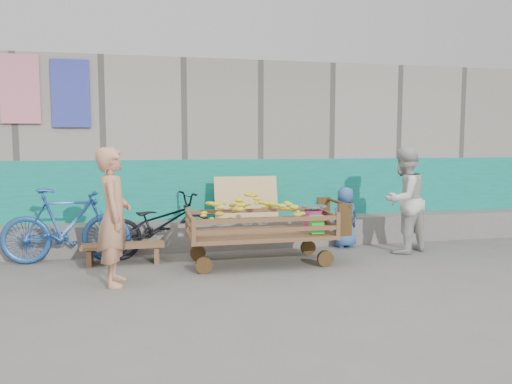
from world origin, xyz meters
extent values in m
plane|color=#5B5953|center=(0.00, 0.00, 0.00)|extent=(80.00, 80.00, 0.00)
cube|color=gray|center=(0.00, 4.10, 1.50)|extent=(12.00, 3.00, 3.00)
cube|color=#127866|center=(0.00, 2.58, 0.70)|extent=(12.00, 0.03, 1.40)
cube|color=#5C5A56|center=(0.00, 2.35, 0.23)|extent=(12.00, 0.50, 0.45)
cube|color=tan|center=(0.30, 2.22, 0.80)|extent=(1.00, 0.19, 0.68)
cube|color=pink|center=(-3.00, 2.56, 2.45)|extent=(0.55, 0.03, 1.00)
cube|color=#3541AA|center=(-2.30, 2.56, 2.40)|extent=(0.55, 0.03, 1.00)
cube|color=brown|center=(0.29, 1.22, 0.41)|extent=(1.98, 0.99, 0.05)
cylinder|color=#392210|center=(-0.54, 0.85, 0.11)|extent=(0.22, 0.07, 0.22)
cube|color=brown|center=(-0.67, 0.76, 0.59)|extent=(0.05, 0.05, 0.31)
cylinder|color=#392210|center=(-0.54, 1.58, 0.11)|extent=(0.22, 0.07, 0.22)
cube|color=brown|center=(-0.67, 1.68, 0.59)|extent=(0.05, 0.05, 0.31)
cylinder|color=#392210|center=(1.11, 0.85, 0.11)|extent=(0.22, 0.07, 0.22)
cube|color=brown|center=(1.24, 0.76, 0.59)|extent=(0.05, 0.05, 0.31)
cylinder|color=#392210|center=(1.11, 1.58, 0.11)|extent=(0.22, 0.07, 0.22)
cube|color=brown|center=(1.24, 1.68, 0.59)|extent=(0.05, 0.05, 0.31)
cube|color=brown|center=(0.29, 0.76, 0.55)|extent=(1.91, 0.04, 0.05)
cube|color=brown|center=(0.29, 0.76, 0.68)|extent=(1.91, 0.04, 0.05)
cube|color=brown|center=(0.29, 1.68, 0.55)|extent=(1.91, 0.04, 0.05)
cube|color=brown|center=(0.29, 1.68, 0.68)|extent=(1.91, 0.04, 0.05)
cube|color=brown|center=(-0.67, 1.22, 0.55)|extent=(0.04, 0.92, 0.05)
cube|color=brown|center=(-0.67, 1.22, 0.68)|extent=(0.04, 0.92, 0.05)
cube|color=brown|center=(1.24, 1.22, 0.55)|extent=(0.04, 0.92, 0.05)
cube|color=brown|center=(1.24, 1.22, 0.68)|extent=(0.04, 0.92, 0.05)
cylinder|color=#392210|center=(1.44, 1.22, 0.82)|extent=(0.04, 0.88, 0.04)
cube|color=#392210|center=(1.36, 1.62, 0.64)|extent=(0.20, 0.04, 0.44)
cube|color=#392210|center=(1.36, 0.81, 0.64)|extent=(0.20, 0.04, 0.44)
ellipsoid|color=yellow|center=(0.18, 1.22, 0.68)|extent=(1.43, 0.77, 0.48)
cylinder|color=#C53286|center=(1.05, 1.22, 0.58)|extent=(0.26, 0.26, 0.29)
cylinder|color=silver|center=(1.05, 1.22, 0.74)|extent=(0.03, 0.03, 0.07)
cylinder|color=silver|center=(1.05, 1.22, 0.78)|extent=(0.37, 0.37, 0.02)
cube|color=#38DE35|center=(1.00, 0.91, 0.57)|extent=(0.18, 0.13, 0.24)
cube|color=brown|center=(-1.56, 1.62, 0.26)|extent=(1.11, 0.33, 0.04)
cube|color=brown|center=(-2.00, 1.62, 0.11)|extent=(0.07, 0.31, 0.22)
cube|color=brown|center=(-1.11, 1.62, 0.11)|extent=(0.07, 0.31, 0.22)
imported|color=tan|center=(-1.61, 0.59, 0.81)|extent=(0.39, 0.59, 1.62)
imported|color=silver|center=(2.58, 1.44, 0.81)|extent=(0.97, 0.89, 1.61)
imported|color=#375EA0|center=(1.86, 1.98, 0.48)|extent=(0.52, 0.39, 0.97)
imported|color=black|center=(-1.05, 2.05, 0.46)|extent=(1.86, 1.20, 0.92)
imported|color=#24539D|center=(-2.32, 1.85, 0.52)|extent=(1.74, 0.51, 1.04)
camera|label=1|loc=(-1.25, -5.39, 1.67)|focal=35.00mm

